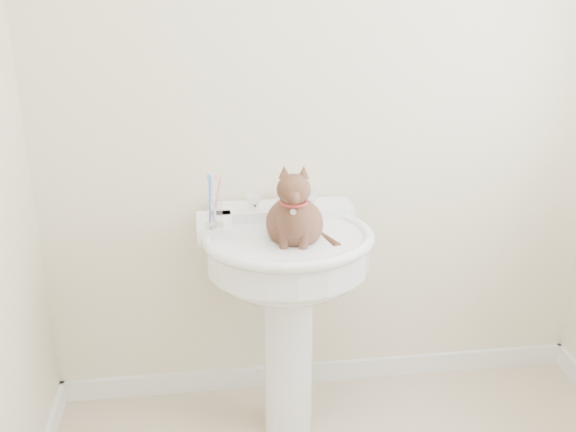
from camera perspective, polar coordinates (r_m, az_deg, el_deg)
name	(u,v)px	position (r m, az deg, el deg)	size (l,w,h in m)	color
wall_back	(327,95)	(2.54, 3.36, 10.21)	(2.20, 0.00, 2.50)	beige
baseboard_back	(322,372)	(3.00, 2.90, -13.02)	(2.20, 0.02, 0.09)	white
pedestal_sink	(287,272)	(2.42, -0.07, -4.78)	(0.62, 0.61, 0.85)	white
faucet	(282,199)	(2.47, -0.47, 1.47)	(0.28, 0.12, 0.14)	silver
soap_bar	(295,197)	(2.57, 0.62, 1.61)	(0.09, 0.06, 0.03)	#FD7E3D
toothbrush_cup	(214,214)	(2.32, -6.28, 0.20)	(0.07, 0.07, 0.19)	silver
cat	(295,218)	(2.29, 0.61, -0.19)	(0.22, 0.27, 0.40)	brown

